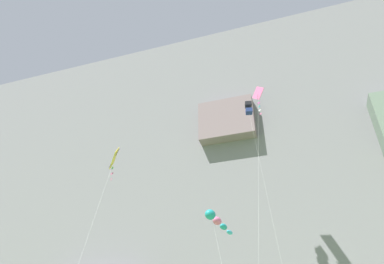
# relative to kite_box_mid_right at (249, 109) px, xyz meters

# --- Properties ---
(cliff_face) EXTENTS (180.00, 31.79, 57.04)m
(cliff_face) POSITION_rel_kite_box_mid_right_xyz_m (-4.60, 24.52, -1.58)
(cliff_face) COLOR gray
(cliff_face) RESTS_ON ground
(kite_box_mid_right) EXTENTS (3.10, 3.62, 31.00)m
(kite_box_mid_right) POSITION_rel_kite_box_mid_right_xyz_m (0.00, 0.00, 0.00)
(kite_box_mid_right) COLOR black
(kite_box_mid_right) RESTS_ON ground
(kite_diamond_high_center) EXTENTS (3.28, 6.66, 33.22)m
(kite_diamond_high_center) POSITION_rel_kite_box_mid_right_xyz_m (1.36, -0.57, 1.18)
(kite_diamond_high_center) COLOR pink
(kite_diamond_high_center) RESTS_ON ground
(kite_diamond_near_cliff) EXTENTS (1.38, 6.33, 19.14)m
(kite_diamond_near_cliff) POSITION_rel_kite_box_mid_right_xyz_m (-10.28, -12.88, -12.47)
(kite_diamond_near_cliff) COLOR yellow
(kite_diamond_near_cliff) RESTS_ON ground
(kite_windsock_upper_mid) EXTENTS (3.08, 6.17, 13.02)m
(kite_windsock_upper_mid) POSITION_rel_kite_box_mid_right_xyz_m (-2.27, -10.27, -17.59)
(kite_windsock_upper_mid) COLOR teal
(kite_windsock_upper_mid) RESTS_ON ground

